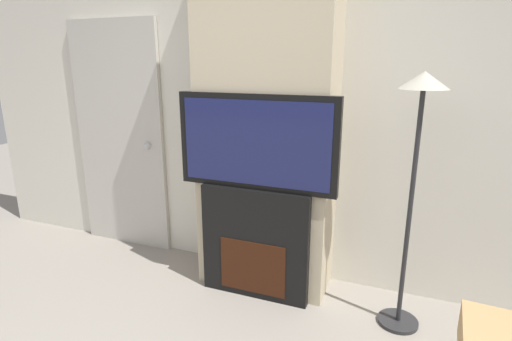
{
  "coord_description": "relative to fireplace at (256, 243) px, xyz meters",
  "views": [
    {
      "loc": [
        0.98,
        -0.91,
        1.71
      ],
      "look_at": [
        0.0,
        1.59,
        0.97
      ],
      "focal_mm": 28.0,
      "sensor_mm": 36.0,
      "label": 1
    }
  ],
  "objects": [
    {
      "name": "entry_door",
      "position": [
        -1.48,
        0.38,
        0.61
      ],
      "size": [
        0.92,
        0.09,
        2.06
      ],
      "color": "#BCB7AD",
      "rests_on": "ground_plane"
    },
    {
      "name": "chimney_breast",
      "position": [
        0.0,
        0.21,
        0.93
      ],
      "size": [
        0.99,
        0.41,
        2.7
      ],
      "color": "#BCAD8E",
      "rests_on": "ground_plane"
    },
    {
      "name": "wall_back",
      "position": [
        0.0,
        0.44,
        0.93
      ],
      "size": [
        6.0,
        0.06,
        2.7
      ],
      "color": "silver",
      "rests_on": "ground_plane"
    },
    {
      "name": "fireplace",
      "position": [
        0.0,
        0.0,
        0.0
      ],
      "size": [
        0.81,
        0.15,
        0.84
      ],
      "color": "black",
      "rests_on": "ground_plane"
    },
    {
      "name": "floor_lamp",
      "position": [
        1.02,
        0.01,
        0.84
      ],
      "size": [
        0.28,
        0.28,
        1.65
      ],
      "color": "#262628",
      "rests_on": "ground_plane"
    },
    {
      "name": "television",
      "position": [
        0.0,
        -0.0,
        0.75
      ],
      "size": [
        1.15,
        0.07,
        0.66
      ],
      "color": "black",
      "rests_on": "fireplace"
    }
  ]
}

